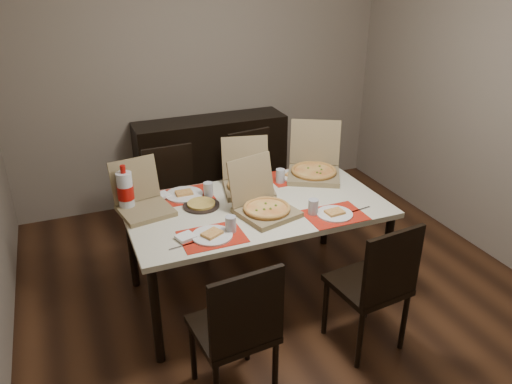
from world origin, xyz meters
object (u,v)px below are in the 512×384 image
chair_near_left (238,328)px  pizza_box_center (264,206)px  chair_far_left (174,198)px  sideboard (212,162)px  dip_bowl (253,189)px  chair_near_right (376,283)px  chair_far_right (256,178)px  soda_bottle (126,191)px  dining_table (256,213)px

chair_near_left → pizza_box_center: 0.95m
chair_far_left → pizza_box_center: size_ratio=1.96×
sideboard → dip_bowl: bearing=-94.5°
chair_near_right → chair_far_right: size_ratio=1.00×
chair_near_right → soda_bottle: size_ratio=2.80×
chair_far_right → dip_bowl: chair_far_right is taller
sideboard → chair_far_right: (0.21, -0.68, 0.06)m
sideboard → chair_far_left: bearing=-126.1°
chair_near_right → soda_bottle: (-1.32, 1.10, 0.38)m
chair_near_right → chair_far_left: same height
chair_far_left → pizza_box_center: 1.08m
chair_far_left → dip_bowl: chair_far_left is taller
sideboard → dining_table: (-0.18, -1.62, 0.23)m
soda_bottle → chair_near_right: bearing=-40.0°
dip_bowl → chair_near_left: bearing=-115.9°
dip_bowl → soda_bottle: (-0.92, 0.05, 0.12)m
pizza_box_center → chair_near_right: bearing=-56.9°
sideboard → chair_near_left: (-0.65, -2.52, 0.06)m
soda_bottle → dip_bowl: bearing=-3.2°
chair_near_left → pizza_box_center: bearing=58.0°
sideboard → pizza_box_center: (-0.17, -1.75, 0.36)m
chair_near_left → dip_bowl: 1.27m
dining_table → soda_bottle: size_ratio=5.42×
chair_near_left → chair_near_right: same height
dip_bowl → soda_bottle: size_ratio=0.40×
dining_table → soda_bottle: (-0.85, 0.27, 0.21)m
chair_far_left → soda_bottle: soda_bottle is taller
chair_far_right → pizza_box_center: pizza_box_center is taller
dining_table → dip_bowl: size_ratio=13.67×
chair_far_right → soda_bottle: (-1.24, -0.68, 0.38)m
dining_table → pizza_box_center: bearing=-88.9°
chair_far_right → dip_bowl: size_ratio=7.07×
dining_table → chair_far_right: size_ratio=1.94×
chair_near_right → sideboard: bearing=96.6°
sideboard → chair_near_right: 2.47m
chair_far_right → soda_bottle: 1.46m
chair_near_left → chair_far_right: same height
sideboard → chair_near_right: (0.29, -2.46, 0.06)m
chair_near_left → pizza_box_center: (0.48, 0.77, 0.30)m
chair_far_left → soda_bottle: 0.80m
chair_near_right → soda_bottle: 1.76m
sideboard → chair_far_right: bearing=-73.1°
dining_table → chair_near_right: chair_near_right is taller
chair_near_right → chair_far_left: 1.87m
chair_far_right → pizza_box_center: 1.18m
chair_near_right → soda_bottle: soda_bottle is taller
pizza_box_center → soda_bottle: size_ratio=1.43×
chair_near_right → dip_bowl: bearing=110.6°
dining_table → soda_bottle: 0.92m
sideboard → soda_bottle: 1.76m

